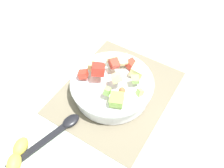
# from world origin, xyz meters

# --- Properties ---
(ground_plane) EXTENTS (2.40, 2.40, 0.00)m
(ground_plane) POSITION_xyz_m (0.00, 0.00, 0.00)
(ground_plane) COLOR silver
(placemat) EXTENTS (0.40, 0.33, 0.01)m
(placemat) POSITION_xyz_m (0.00, 0.00, 0.00)
(placemat) COLOR #756B56
(placemat) RESTS_ON ground_plane
(salad_bowl) EXTENTS (0.26, 0.26, 0.12)m
(salad_bowl) POSITION_xyz_m (0.01, -0.01, 0.04)
(salad_bowl) COLOR white
(salad_bowl) RESTS_ON placemat
(serving_spoon) EXTENTS (0.24, 0.09, 0.01)m
(serving_spoon) POSITION_xyz_m (0.22, -0.07, 0.01)
(serving_spoon) COLOR black
(serving_spoon) RESTS_ON placemat
(banana_whole) EXTENTS (0.14, 0.10, 0.04)m
(banana_whole) POSITION_xyz_m (0.35, -0.10, 0.02)
(banana_whole) COLOR yellow
(banana_whole) RESTS_ON ground_plane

